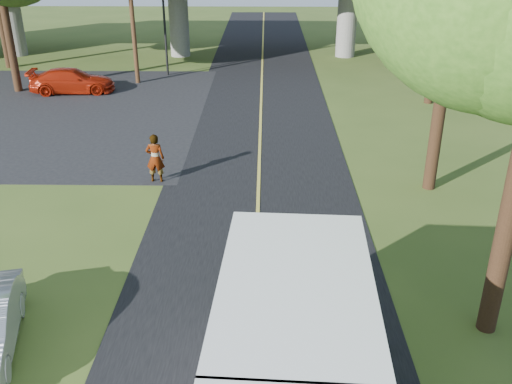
{
  "coord_description": "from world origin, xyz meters",
  "views": [
    {
      "loc": [
        0.22,
        -9.98,
        8.67
      ],
      "look_at": [
        -0.03,
        5.1,
        1.6
      ],
      "focal_mm": 40.0,
      "sensor_mm": 36.0,
      "label": 1
    }
  ],
  "objects_px": {
    "pedestrian": "(155,158)",
    "traffic_signal": "(165,24)",
    "step_van": "(293,382)",
    "red_sedan": "(72,81)",
    "utility_pole": "(131,4)"
  },
  "relations": [
    {
      "from": "utility_pole",
      "to": "pedestrian",
      "type": "relative_size",
      "value": 4.85
    },
    {
      "from": "pedestrian",
      "to": "traffic_signal",
      "type": "bearing_deg",
      "value": -81.71
    },
    {
      "from": "traffic_signal",
      "to": "step_van",
      "type": "relative_size",
      "value": 0.68
    },
    {
      "from": "traffic_signal",
      "to": "red_sedan",
      "type": "bearing_deg",
      "value": -138.2
    },
    {
      "from": "step_van",
      "to": "traffic_signal",
      "type": "bearing_deg",
      "value": 106.31
    },
    {
      "from": "traffic_signal",
      "to": "pedestrian",
      "type": "bearing_deg",
      "value": -82.46
    },
    {
      "from": "utility_pole",
      "to": "step_van",
      "type": "bearing_deg",
      "value": -72.84
    },
    {
      "from": "step_van",
      "to": "pedestrian",
      "type": "xyz_separation_m",
      "value": [
        -4.53,
        12.04,
        -0.78
      ]
    },
    {
      "from": "traffic_signal",
      "to": "utility_pole",
      "type": "height_order",
      "value": "utility_pole"
    },
    {
      "from": "traffic_signal",
      "to": "utility_pole",
      "type": "bearing_deg",
      "value": -126.87
    },
    {
      "from": "step_van",
      "to": "pedestrian",
      "type": "height_order",
      "value": "step_van"
    },
    {
      "from": "traffic_signal",
      "to": "step_van",
      "type": "distance_m",
      "value": 29.47
    },
    {
      "from": "traffic_signal",
      "to": "red_sedan",
      "type": "xyz_separation_m",
      "value": [
        -4.74,
        -4.24,
        -2.52
      ]
    },
    {
      "from": "step_van",
      "to": "red_sedan",
      "type": "relative_size",
      "value": 1.63
    },
    {
      "from": "utility_pole",
      "to": "traffic_signal",
      "type": "bearing_deg",
      "value": 53.13
    }
  ]
}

